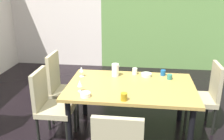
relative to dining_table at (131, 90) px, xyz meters
name	(u,v)px	position (x,y,z in m)	size (l,w,h in m)	color
ground_plane	(96,136)	(-0.46, -0.15, -0.66)	(5.44, 6.20, 0.02)	black
back_panel_interior	(54,11)	(-2.02, 2.91, 0.69)	(2.32, 0.10, 2.68)	silver
garden_window_panel	(168,13)	(0.70, 2.91, 0.69)	(3.12, 0.10, 2.68)	#6B994E
dining_table	(131,90)	(0.00, 0.00, 0.00)	(1.68, 1.07, 0.72)	#B38E45
chair_left_far	(62,85)	(-1.04, 0.26, -0.09)	(0.45, 0.44, 1.04)	tan
chair_right_far	(206,94)	(1.04, 0.26, -0.11)	(0.44, 0.44, 0.97)	tan
chair_left_near	(49,103)	(-1.04, -0.26, -0.11)	(0.45, 0.44, 0.97)	tan
wine_glass_west	(80,84)	(-0.62, -0.27, 0.18)	(0.06, 0.06, 0.15)	silver
wine_glass_east	(81,70)	(-0.72, 0.24, 0.18)	(0.07, 0.07, 0.15)	silver
serving_bowl_left	(146,75)	(0.21, 0.36, 0.10)	(0.15, 0.15, 0.04)	#DFEEC5
serving_bowl_center	(85,95)	(-0.52, -0.41, 0.10)	(0.12, 0.12, 0.05)	white
cup_near_shelf	(163,73)	(0.45, 0.43, 0.12)	(0.07, 0.07, 0.08)	#165393
cup_near_window	(124,97)	(-0.06, -0.45, 0.12)	(0.08, 0.08, 0.09)	#A98418
cup_right	(135,71)	(0.04, 0.42, 0.12)	(0.07, 0.07, 0.10)	white
cup_south	(170,77)	(0.53, 0.28, 0.11)	(0.07, 0.07, 0.07)	#307867
pitcher_front	(115,70)	(-0.24, 0.31, 0.17)	(0.11, 0.10, 0.19)	white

